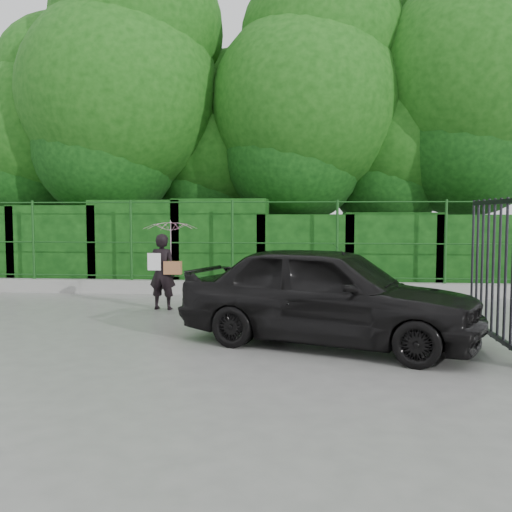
{
  "coord_description": "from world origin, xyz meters",
  "views": [
    {
      "loc": [
        2.11,
        -7.99,
        1.79
      ],
      "look_at": [
        1.23,
        1.3,
        1.1
      ],
      "focal_mm": 40.0,
      "sensor_mm": 36.0,
      "label": 1
    }
  ],
  "objects": [
    {
      "name": "ground",
      "position": [
        0.0,
        0.0,
        0.0
      ],
      "size": [
        80.0,
        80.0,
        0.0
      ],
      "primitive_type": "plane",
      "color": "gray"
    },
    {
      "name": "kerb",
      "position": [
        0.0,
        4.5,
        0.15
      ],
      "size": [
        14.0,
        0.25,
        0.3
      ],
      "primitive_type": "cube",
      "color": "#9E9E99",
      "rests_on": "ground"
    },
    {
      "name": "fence",
      "position": [
        0.22,
        4.5,
        1.2
      ],
      "size": [
        14.13,
        0.06,
        1.8
      ],
      "color": "#174717",
      "rests_on": "kerb"
    },
    {
      "name": "hedge",
      "position": [
        -0.19,
        5.5,
        0.98
      ],
      "size": [
        14.2,
        1.2,
        2.14
      ],
      "color": "black",
      "rests_on": "ground"
    },
    {
      "name": "trees",
      "position": [
        1.14,
        7.74,
        4.62
      ],
      "size": [
        17.1,
        6.15,
        8.08
      ],
      "color": "black",
      "rests_on": "ground"
    },
    {
      "name": "gate",
      "position": [
        4.6,
        -0.72,
        1.19
      ],
      "size": [
        0.22,
        2.33,
        2.36
      ],
      "color": "black",
      "rests_on": "ground"
    },
    {
      "name": "woman",
      "position": [
        -0.52,
        2.44,
        1.11
      ],
      "size": [
        0.99,
        1.01,
        1.69
      ],
      "color": "black",
      "rests_on": "ground"
    },
    {
      "name": "car",
      "position": [
        2.37,
        -0.22,
        0.69
      ],
      "size": [
        4.39,
        2.95,
        1.39
      ],
      "primitive_type": "imported",
      "rotation": [
        0.0,
        0.0,
        1.22
      ],
      "color": "black",
      "rests_on": "ground"
    }
  ]
}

